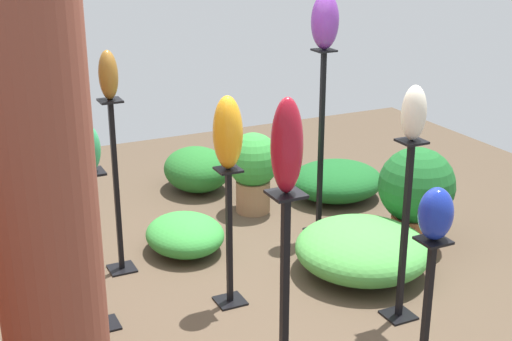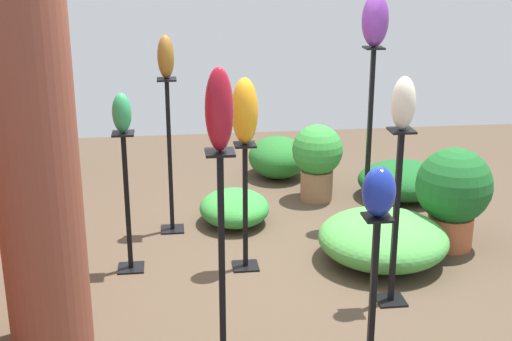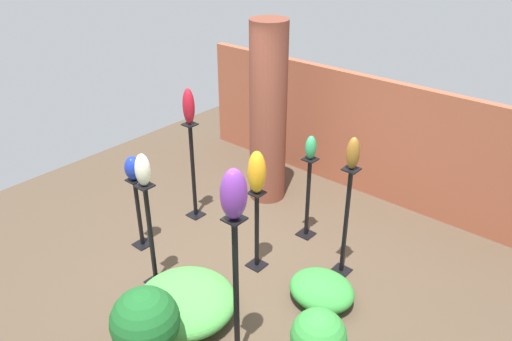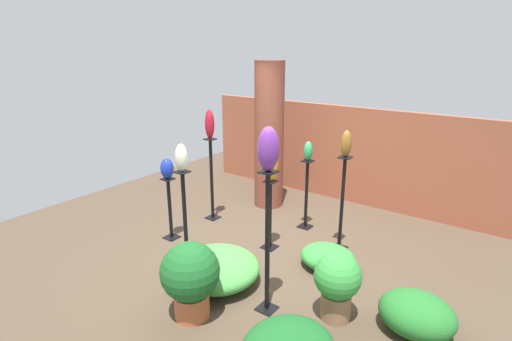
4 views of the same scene
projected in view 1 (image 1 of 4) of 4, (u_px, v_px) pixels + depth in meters
The scene contains 22 objects.
ground_plane at pixel (266, 295), 5.13m from camera, with size 8.00×8.00×0.00m, color #4C3D2D.
brick_pillar at pixel (44, 219), 3.28m from camera, with size 0.50×0.50×2.52m, color brown.
pedestal_violet at pixel (321, 151), 5.91m from camera, with size 0.20×0.20×1.58m.
pedestal_jade at pixel (98, 258), 4.57m from camera, with size 0.20×0.20×1.10m.
pedestal_ivory at pixel (404, 239), 4.66m from camera, with size 0.20×0.20×1.26m.
pedestal_amber at pixel (229, 244), 4.89m from camera, with size 0.20×0.20×1.00m.
pedestal_cobalt at pixel (426, 322), 4.00m from camera, with size 0.20×0.20×0.93m.
pedestal_ruby at pixel (284, 327), 3.58m from camera, with size 0.20×0.20×1.35m.
pedestal_bronze at pixel (117, 195), 5.29m from camera, with size 0.20×0.20×1.35m.
art_vase_violet at pixel (325, 21), 5.55m from camera, with size 0.21×0.23×0.44m, color #6B2D8C.
art_vase_jade at pixel (89, 148), 4.32m from camera, with size 0.13×0.14×0.29m, color #2D9356.
art_vase_ivory at pixel (414, 113), 4.38m from camera, with size 0.15×0.16×0.35m, color beige.
art_vase_amber at pixel (228, 133), 4.62m from camera, with size 0.20×0.20×0.49m, color orange.
art_vase_cobalt at pixel (436, 214), 3.78m from camera, with size 0.18×0.19×0.30m, color #192D9E.
art_vase_ruby at pixel (287, 146), 3.26m from camera, with size 0.14×0.15×0.46m, color maroon.
art_vase_bronze at pixel (108, 75), 4.99m from camera, with size 0.14×0.14×0.35m, color brown.
potted_plant_back_center at pixel (416, 192), 5.73m from camera, with size 0.62×0.62×0.84m.
potted_plant_walkway_edge at pixel (253, 167), 6.45m from camera, with size 0.49×0.49×0.75m.
foliage_bed_east at pixel (185, 234), 5.76m from camera, with size 0.71×0.62×0.29m, color #338C38.
foliage_bed_west at pixel (197, 169), 7.04m from camera, with size 0.75×0.64×0.42m, color #236B28.
foliage_bed_center at pixel (363, 249), 5.40m from camera, with size 1.03×1.02×0.38m, color #479942.
foliage_bed_rear at pixel (336, 181), 6.84m from camera, with size 0.83×0.91×0.35m, color #195923.
Camera 1 is at (-4.05, 2.03, 2.57)m, focal length 50.00 mm.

